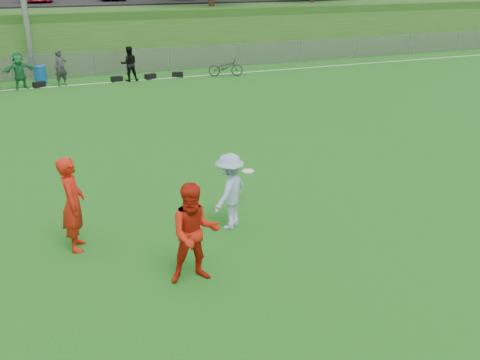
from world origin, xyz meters
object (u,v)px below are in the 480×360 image
player_red_center (195,233)px  player_blue (230,191)px  recycling_bin (40,75)px  player_red_left (73,204)px  frisbee (248,171)px  bicycle (226,67)px

player_red_center → player_blue: size_ratio=1.11×
player_red_center → recycling_bin: (-1.62, 19.63, -0.50)m
player_red_left → player_red_center: 2.73m
frisbee → bicycle: bearing=71.1°
recycling_bin → player_red_center: bearing=-85.3°
player_red_center → recycling_bin: player_red_center is taller
player_blue → recycling_bin: bearing=-121.8°
player_red_center → frisbee: 3.40m
frisbee → recycling_bin: frisbee is taller
player_red_left → bicycle: player_red_left is taller
player_red_left → frisbee: bearing=-70.6°
player_red_left → player_blue: bearing=-84.7°
player_blue → player_red_center: bearing=11.6°
player_red_left → player_red_center: bearing=-127.2°
frisbee → recycling_bin: (-3.75, 16.98, -0.43)m
player_red_left → recycling_bin: bearing=9.5°
frisbee → recycling_bin: 17.39m
player_red_left → frisbee: 4.03m
player_blue → recycling_bin: player_blue is taller
player_blue → bicycle: (6.06, 16.29, -0.37)m
recycling_bin → bicycle: 9.14m
bicycle → player_red_left: bearing=167.3°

